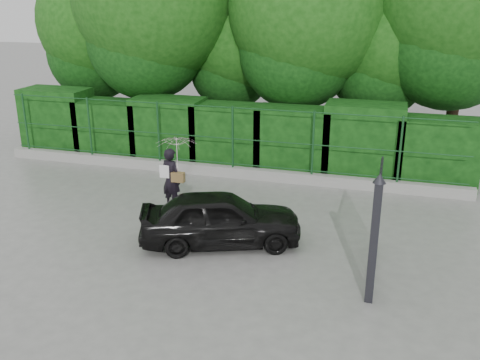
# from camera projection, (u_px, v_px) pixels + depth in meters

# --- Properties ---
(ground) EXTENTS (80.00, 80.00, 0.00)m
(ground) POSITION_uv_depth(u_px,v_px,m) (156.00, 240.00, 11.64)
(ground) COLOR gray
(kerb) EXTENTS (14.00, 0.25, 0.30)m
(kerb) POSITION_uv_depth(u_px,v_px,m) (220.00, 171.00, 15.67)
(kerb) COLOR #9E9E99
(kerb) RESTS_ON ground
(fence) EXTENTS (14.13, 0.06, 1.80)m
(fence) POSITION_uv_depth(u_px,v_px,m) (227.00, 137.00, 15.26)
(fence) COLOR #16441F
(fence) RESTS_ON kerb
(hedge) EXTENTS (14.20, 1.20, 2.17)m
(hedge) POSITION_uv_depth(u_px,v_px,m) (229.00, 135.00, 16.30)
(hedge) COLOR black
(hedge) RESTS_ON ground
(trees) EXTENTS (17.10, 6.15, 8.08)m
(trees) POSITION_uv_depth(u_px,v_px,m) (284.00, 8.00, 16.81)
(trees) COLOR black
(trees) RESTS_ON ground
(gate) EXTENTS (0.22, 2.33, 2.36)m
(gate) POSITION_uv_depth(u_px,v_px,m) (375.00, 228.00, 9.39)
(gate) COLOR #25252C
(gate) RESTS_ON ground
(woman) EXTENTS (0.98, 1.00, 1.83)m
(woman) POSITION_uv_depth(u_px,v_px,m) (175.00, 162.00, 12.97)
(woman) COLOR black
(woman) RESTS_ON ground
(car) EXTENTS (3.67, 2.48, 1.16)m
(car) POSITION_uv_depth(u_px,v_px,m) (221.00, 218.00, 11.31)
(car) COLOR black
(car) RESTS_ON ground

